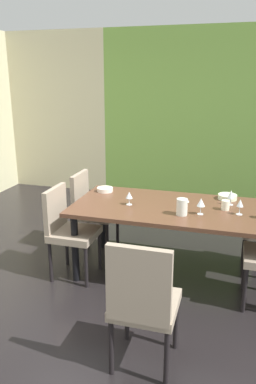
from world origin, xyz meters
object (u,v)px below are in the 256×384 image
object	(u,v)px
wine_glass_near_window	(240,204)
wine_glass_right	(231,195)
serving_bowl_front	(105,189)
wine_glass_north	(129,196)
wine_glass_east	(201,203)
cup_south	(225,205)
chair_left_near	(68,227)
pitcher_left	(182,207)
chair_head_near	(143,300)
chair_left_far	(90,207)
dining_table	(172,213)
serving_bowl_rear	(227,197)

from	to	relation	value
wine_glass_near_window	wine_glass_right	xyz separation A→B (m)	(-0.09, 0.26, -0.00)
wine_glass_near_window	serving_bowl_front	world-z (taller)	wine_glass_near_window
wine_glass_north	wine_glass_near_window	bearing A→B (deg)	0.75
wine_glass_near_window	wine_glass_east	distance (m)	0.36
cup_south	chair_left_near	bearing A→B (deg)	-166.98
wine_glass_near_window	pitcher_left	distance (m)	0.54
chair_left_near	chair_head_near	distance (m)	1.50
chair_head_near	chair_left_far	world-z (taller)	chair_head_near
wine_glass_right	dining_table	bearing A→B (deg)	-159.62
serving_bowl_rear	cup_south	bearing A→B (deg)	-91.39
wine_glass_near_window	pitcher_left	size ratio (longest dim) A/B	0.94
chair_left_far	wine_glass_north	xyz separation A→B (m)	(0.58, -0.38, 0.31)
dining_table	wine_glass_near_window	size ratio (longest dim) A/B	13.18
chair_left_near	chair_head_near	xyz separation A→B (m)	(1.05, -1.08, 0.02)
chair_head_near	wine_glass_right	size ratio (longest dim) A/B	6.46
wine_glass_east	serving_bowl_front	size ratio (longest dim) A/B	0.87
chair_left_near	wine_glass_near_window	xyz separation A→B (m)	(1.64, 0.25, 0.32)
wine_glass_north	wine_glass_east	bearing A→B (deg)	-6.34
cup_south	serving_bowl_rear	bearing A→B (deg)	88.61
wine_glass_north	serving_bowl_rear	bearing A→B (deg)	25.89
serving_bowl_front	cup_south	size ratio (longest dim) A/B	1.88
chair_head_near	wine_glass_east	bearing A→B (deg)	78.82
chair_left_far	chair_head_near	bearing A→B (deg)	31.74
wine_glass_north	wine_glass_east	size ratio (longest dim) A/B	0.86
wine_glass_north	serving_bowl_rear	xyz separation A→B (m)	(0.94, 0.46, -0.07)
serving_bowl_front	wine_glass_east	bearing A→B (deg)	-21.90
wine_glass_east	cup_south	distance (m)	0.30
dining_table	wine_glass_north	bearing A→B (deg)	-170.25
dining_table	pitcher_left	distance (m)	0.30
dining_table	chair_head_near	size ratio (longest dim) A/B	1.99
chair_left_near	serving_bowl_rear	xyz separation A→B (m)	(1.52, 0.69, 0.24)
wine_glass_north	wine_glass_right	bearing A→B (deg)	15.90
cup_south	wine_glass_near_window	bearing A→B (deg)	-36.82
chair_left_near	wine_glass_near_window	bearing A→B (deg)	98.69
serving_bowl_front	chair_left_far	bearing A→B (deg)	174.33
wine_glass_near_window	wine_glass_right	distance (m)	0.28
pitcher_left	dining_table	bearing A→B (deg)	120.47
chair_left_near	wine_glass_north	world-z (taller)	chair_left_near
dining_table	chair_left_near	bearing A→B (deg)	-162.79
chair_head_near	cup_south	world-z (taller)	chair_head_near
dining_table	wine_glass_near_window	world-z (taller)	wine_glass_near_window
chair_left_far	wine_glass_north	bearing A→B (deg)	56.45
wine_glass_right	cup_south	xyz separation A→B (m)	(-0.04, -0.17, -0.06)
serving_bowl_front	pitcher_left	distance (m)	1.07
wine_glass_north	chair_left_near	bearing A→B (deg)	-157.67
wine_glass_north	pitcher_left	distance (m)	0.57
cup_south	chair_left_far	bearing A→B (deg)	169.85
chair_left_near	wine_glass_right	xyz separation A→B (m)	(1.55, 0.52, 0.32)
dining_table	chair_head_near	world-z (taller)	chair_head_near
dining_table	wine_glass_right	bearing A→B (deg)	20.38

